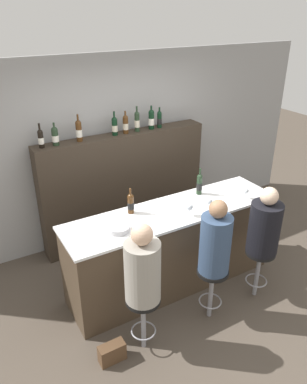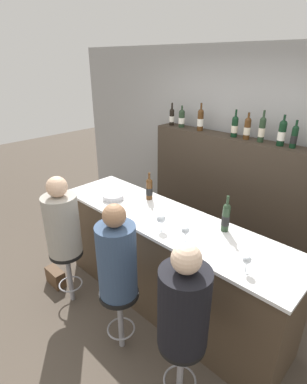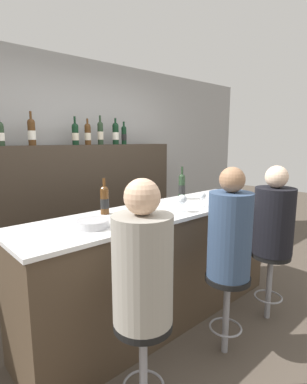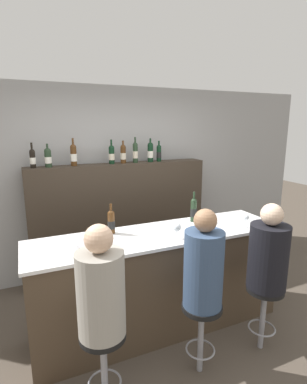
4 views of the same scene
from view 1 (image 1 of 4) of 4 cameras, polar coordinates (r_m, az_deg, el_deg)
name	(u,v)px [view 1 (image 1 of 4)]	position (r m, az deg, el deg)	size (l,w,h in m)	color
ground_plane	(186,297)	(4.64, 4.99, -15.71)	(16.00, 16.00, 0.00)	#4C4238
wall_back	(116,149)	(5.34, -5.67, 6.55)	(6.40, 0.05, 2.60)	#9E9E9E
bar_counter	(172,248)	(4.53, 2.90, -8.49)	(2.58, 0.68, 1.03)	#473828
back_bar_cabinet	(125,187)	(5.35, -4.41, 0.73)	(2.41, 0.28, 1.58)	#382D23
wine_bottle_counter_0	(131,203)	(4.14, -3.50, -1.71)	(0.07, 0.07, 0.30)	#4C2D14
wine_bottle_counter_1	(199,184)	(4.58, 7.01, 1.25)	(0.07, 0.07, 0.34)	#233823
wine_bottle_backbar_0	(41,138)	(4.68, -16.80, 7.84)	(0.07, 0.07, 0.30)	black
wine_bottle_backbar_1	(55,136)	(4.72, -14.77, 8.26)	(0.08, 0.08, 0.28)	#233823
wine_bottle_backbar_2	(79,131)	(4.80, -11.31, 9.17)	(0.08, 0.08, 0.34)	#4C2D14
wine_bottle_backbar_3	(115,126)	(4.97, -5.95, 9.99)	(0.08, 0.08, 0.32)	black
wine_bottle_backbar_4	(126,124)	(5.04, -4.28, 10.28)	(0.07, 0.07, 0.30)	#4C2D14
wine_bottle_backbar_5	(137,121)	(5.11, -2.53, 10.73)	(0.07, 0.07, 0.34)	#233823
wine_bottle_backbar_6	(151,119)	(5.21, -0.34, 11.03)	(0.08, 0.08, 0.32)	black
wine_bottle_backbar_7	(159,119)	(5.28, 0.90, 11.04)	(0.07, 0.07, 0.29)	black
wine_glass_0	(189,207)	(4.10, 5.49, -2.34)	(0.08, 0.08, 0.15)	silver
wine_glass_1	(209,202)	(4.26, 8.49, -1.50)	(0.07, 0.07, 0.14)	silver
wine_glass_2	(246,191)	(4.59, 13.91, 0.08)	(0.07, 0.07, 0.13)	silver
metal_bowl	(119,229)	(3.87, -5.31, -5.58)	(0.23, 0.23, 0.06)	#B7B7BC
bar_stool_left	(143,309)	(3.78, -1.59, -17.44)	(0.34, 0.34, 0.63)	gray
guest_seated_left	(142,268)	(3.46, -1.69, -11.56)	(0.34, 0.34, 0.81)	gray
bar_stool_middle	(212,281)	(4.14, 8.89, -13.21)	(0.34, 0.34, 0.63)	gray
guest_seated_middle	(215,242)	(3.84, 9.41, -7.47)	(0.32, 0.32, 0.82)	#334766
bar_stool_right	(259,261)	(4.53, 15.80, -10.09)	(0.34, 0.34, 0.63)	gray
guest_seated_right	(265,225)	(4.27, 16.59, -4.89)	(0.35, 0.35, 0.79)	black
handbag	(112,353)	(3.96, -6.33, -23.16)	(0.26, 0.12, 0.20)	#513823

